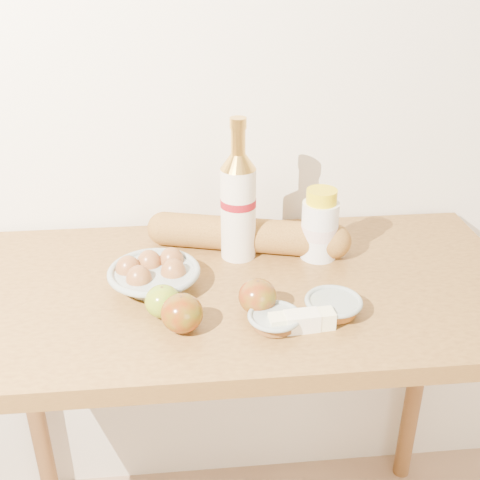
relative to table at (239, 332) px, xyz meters
name	(u,v)px	position (x,y,z in m)	size (l,w,h in m)	color
back_wall	(225,58)	(0.00, 0.33, 0.52)	(3.50, 0.02, 2.60)	white
table	(239,332)	(0.00, 0.00, 0.00)	(1.20, 0.60, 0.90)	olive
bourbon_bottle	(238,203)	(0.01, 0.12, 0.25)	(0.10, 0.10, 0.32)	silver
cream_bottle	(320,226)	(0.19, 0.10, 0.20)	(0.09, 0.09, 0.16)	white
egg_bowl	(154,275)	(-0.18, 0.01, 0.15)	(0.24, 0.24, 0.07)	#909D98
baguette	(247,235)	(0.03, 0.15, 0.16)	(0.48, 0.20, 0.08)	#A67532
apple_yellowgreen	(163,301)	(-0.15, -0.10, 0.16)	(0.08, 0.08, 0.06)	#A19B20
apple_redgreen_front	(182,313)	(-0.12, -0.15, 0.16)	(0.08, 0.08, 0.07)	#8D0708
apple_redgreen_right	(258,296)	(0.03, -0.10, 0.16)	(0.09, 0.09, 0.07)	#980811
sugar_bowl	(275,320)	(0.05, -0.16, 0.14)	(0.11, 0.11, 0.03)	#909D97
syrup_bowl	(333,306)	(0.17, -0.12, 0.14)	(0.15, 0.15, 0.03)	#8E9B95
butter_stick	(302,321)	(0.10, -0.17, 0.14)	(0.13, 0.05, 0.04)	#FFFBC5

